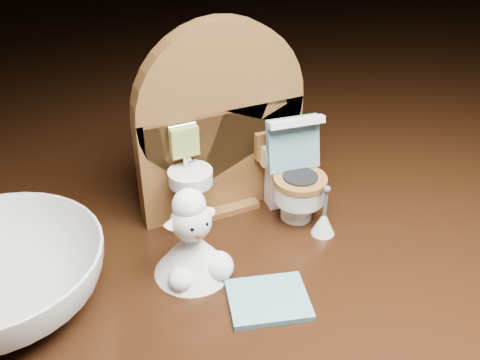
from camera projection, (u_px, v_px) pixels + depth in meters
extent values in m
cube|color=black|center=(257.00, 302.00, 0.41)|extent=(2.50, 2.50, 0.10)
cube|color=brown|center=(222.00, 158.00, 0.41)|extent=(0.13, 0.02, 0.09)
cylinder|color=brown|center=(220.00, 107.00, 0.39)|extent=(0.13, 0.02, 0.13)
cube|color=brown|center=(222.00, 202.00, 0.43)|extent=(0.05, 0.04, 0.01)
cylinder|color=white|center=(191.00, 203.00, 0.40)|extent=(0.01, 0.01, 0.04)
cylinder|color=white|center=(190.00, 177.00, 0.38)|extent=(0.03, 0.03, 0.01)
cylinder|color=silver|center=(185.00, 159.00, 0.38)|extent=(0.00, 0.00, 0.01)
cube|color=#94A04C|center=(184.00, 142.00, 0.37)|extent=(0.02, 0.01, 0.02)
cube|color=brown|center=(270.00, 144.00, 0.41)|extent=(0.02, 0.01, 0.02)
cylinder|color=beige|center=(273.00, 155.00, 0.41)|extent=(0.02, 0.02, 0.02)
cylinder|color=white|center=(297.00, 207.00, 0.41)|extent=(0.02, 0.02, 0.02)
cylinder|color=white|center=(299.00, 190.00, 0.40)|extent=(0.04, 0.04, 0.02)
cylinder|color=brown|center=(300.00, 180.00, 0.40)|extent=(0.04, 0.04, 0.00)
cube|color=white|center=(287.00, 177.00, 0.42)|extent=(0.03, 0.02, 0.05)
cube|color=#5A92AC|center=(293.00, 144.00, 0.40)|extent=(0.04, 0.02, 0.04)
cube|color=white|center=(297.00, 122.00, 0.38)|extent=(0.04, 0.01, 0.01)
cylinder|color=#91A625|center=(300.00, 141.00, 0.41)|extent=(0.01, 0.01, 0.01)
cube|color=#5A92AC|center=(268.00, 300.00, 0.34)|extent=(0.06, 0.05, 0.00)
cone|color=white|center=(324.00, 222.00, 0.40)|extent=(0.02, 0.02, 0.02)
cylinder|color=#59595B|center=(326.00, 203.00, 0.39)|extent=(0.00, 0.00, 0.02)
sphere|color=#59595B|center=(327.00, 189.00, 0.38)|extent=(0.01, 0.01, 0.01)
cone|color=white|center=(192.00, 251.00, 0.36)|extent=(0.05, 0.05, 0.03)
sphere|color=white|center=(218.00, 266.00, 0.36)|extent=(0.02, 0.02, 0.02)
sphere|color=white|center=(181.00, 280.00, 0.35)|extent=(0.02, 0.02, 0.02)
sphere|color=white|center=(191.00, 221.00, 0.34)|extent=(0.03, 0.03, 0.03)
sphere|color=#AB7245|center=(198.00, 232.00, 0.34)|extent=(0.01, 0.01, 0.01)
sphere|color=white|center=(189.00, 205.00, 0.34)|extent=(0.02, 0.02, 0.02)
cone|color=white|center=(172.00, 221.00, 0.33)|extent=(0.01, 0.01, 0.01)
cone|color=white|center=(206.00, 209.00, 0.35)|extent=(0.01, 0.01, 0.01)
sphere|color=black|center=(192.00, 229.00, 0.33)|extent=(0.00, 0.00, 0.00)
sphere|color=black|center=(206.00, 224.00, 0.33)|extent=(0.00, 0.00, 0.00)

